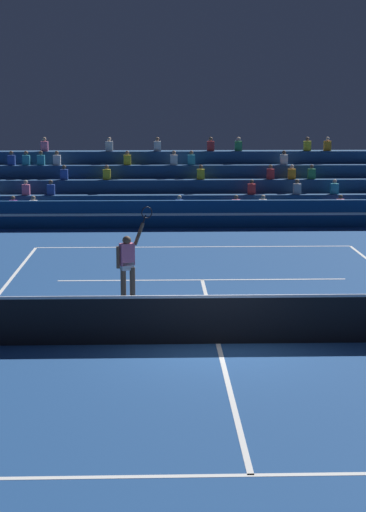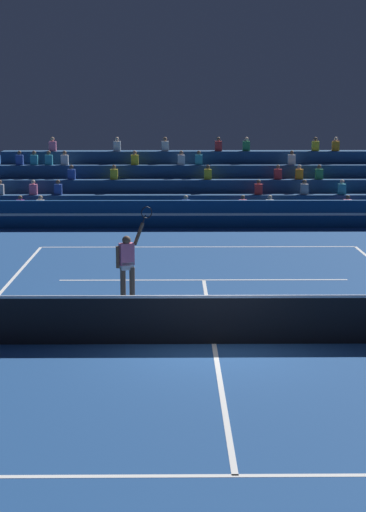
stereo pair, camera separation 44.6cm
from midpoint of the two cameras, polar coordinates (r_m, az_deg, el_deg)
ground_plane at (r=18.25m, az=1.65°, el=-5.86°), size 120.00×120.00×0.00m
court_lines at (r=18.25m, az=1.65°, el=-5.85°), size 11.10×23.90×0.01m
tennis_net at (r=18.11m, az=1.66°, el=-4.21°), size 12.00×0.10×1.10m
sponsor_banner_wall at (r=34.19m, az=0.04°, el=2.82°), size 18.00×0.26×1.10m
bleacher_stand at (r=37.91m, az=-0.15°, el=4.29°), size 17.24×4.75×3.38m
tennis_player at (r=21.73m, az=-4.28°, el=-0.54°), size 0.97×0.47×2.47m
tennis_ball at (r=20.88m, az=-0.66°, el=-3.65°), size 0.07×0.07×0.07m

